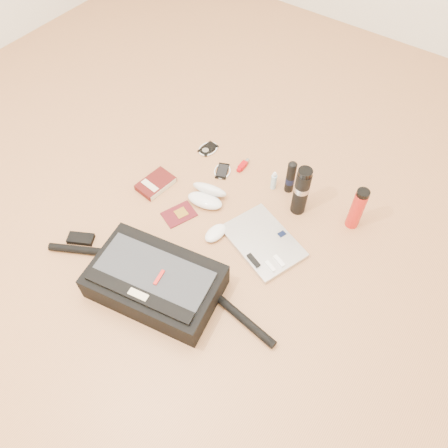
# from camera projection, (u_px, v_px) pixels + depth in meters

# --- Properties ---
(ground) EXTENTS (4.00, 4.00, 0.00)m
(ground) POSITION_uv_depth(u_px,v_px,m) (210.00, 245.00, 1.91)
(ground) COLOR #B97C4D
(ground) RESTS_ON ground
(messenger_bag) EXTENTS (1.03, 0.40, 0.14)m
(messenger_bag) POSITION_uv_depth(u_px,v_px,m) (155.00, 281.00, 1.72)
(messenger_bag) COLOR black
(messenger_bag) RESTS_ON ground
(laptop) EXTENTS (0.40, 0.34, 0.03)m
(laptop) POSITION_uv_depth(u_px,v_px,m) (263.00, 242.00, 1.90)
(laptop) COLOR silver
(laptop) RESTS_ON ground
(book) EXTENTS (0.13, 0.19, 0.03)m
(book) POSITION_uv_depth(u_px,v_px,m) (156.00, 184.00, 2.10)
(book) COLOR #470F0E
(book) RESTS_ON ground
(passport) EXTENTS (0.15, 0.17, 0.01)m
(passport) POSITION_uv_depth(u_px,v_px,m) (179.00, 214.00, 2.00)
(passport) COLOR #511017
(passport) RESTS_ON ground
(mouse) EXTENTS (0.08, 0.12, 0.04)m
(mouse) POSITION_uv_depth(u_px,v_px,m) (216.00, 233.00, 1.92)
(mouse) COLOR white
(mouse) RESTS_ON ground
(sunglasses_case) EXTENTS (0.20, 0.17, 0.10)m
(sunglasses_case) POSITION_uv_depth(u_px,v_px,m) (207.00, 195.00, 2.03)
(sunglasses_case) COLOR white
(sunglasses_case) RESTS_ON ground
(ipod) EXTENTS (0.09, 0.10, 0.01)m
(ipod) POSITION_uv_depth(u_px,v_px,m) (208.00, 149.00, 2.25)
(ipod) COLOR black
(ipod) RESTS_ON ground
(phone) EXTENTS (0.11, 0.12, 0.01)m
(phone) POSITION_uv_depth(u_px,v_px,m) (222.00, 171.00, 2.16)
(phone) COLOR black
(phone) RESTS_ON ground
(inhaler) EXTENTS (0.03, 0.09, 0.02)m
(inhaler) POSITION_uv_depth(u_px,v_px,m) (243.00, 165.00, 2.17)
(inhaler) COLOR #A60B0F
(inhaler) RESTS_ON ground
(spray_bottle) EXTENTS (0.04, 0.04, 0.10)m
(spray_bottle) POSITION_uv_depth(u_px,v_px,m) (274.00, 181.00, 2.06)
(spray_bottle) COLOR #ABD7EF
(spray_bottle) RESTS_ON ground
(aerosol_can) EXTENTS (0.06, 0.06, 0.18)m
(aerosol_can) POSITION_uv_depth(u_px,v_px,m) (291.00, 177.00, 2.02)
(aerosol_can) COLOR black
(aerosol_can) RESTS_ON ground
(thermos_black) EXTENTS (0.08, 0.08, 0.26)m
(thermos_black) POSITION_uv_depth(u_px,v_px,m) (301.00, 191.00, 1.92)
(thermos_black) COLOR black
(thermos_black) RESTS_ON ground
(thermos_red) EXTENTS (0.07, 0.07, 0.22)m
(thermos_red) POSITION_uv_depth(u_px,v_px,m) (357.00, 209.00, 1.88)
(thermos_red) COLOR red
(thermos_red) RESTS_ON ground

